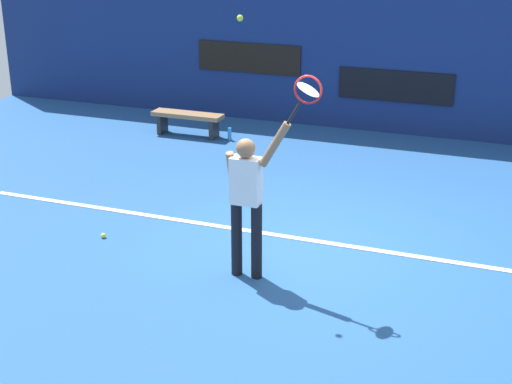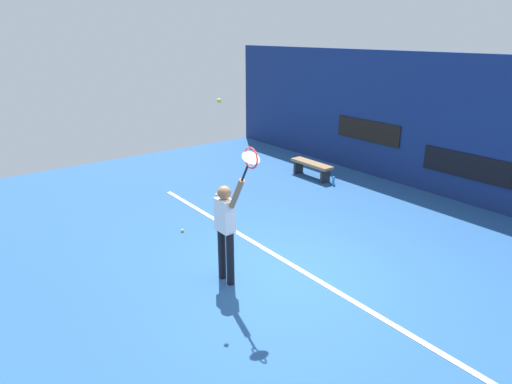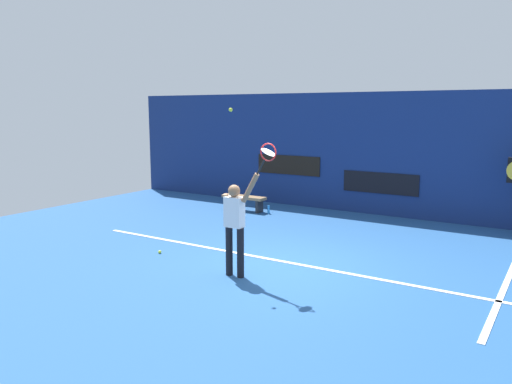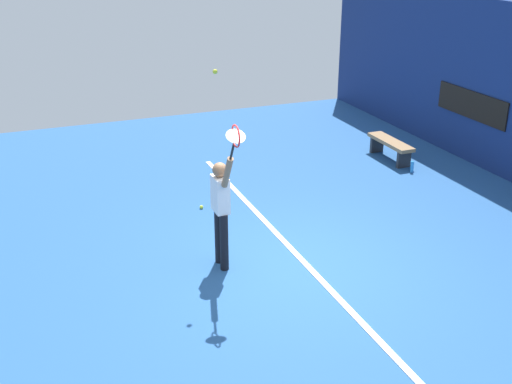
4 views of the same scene
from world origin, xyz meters
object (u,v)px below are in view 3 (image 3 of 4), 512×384
(water_bottle, at_px, (269,210))
(spare_ball, at_px, (160,252))
(tennis_ball, at_px, (231,110))
(tennis_player, at_px, (235,222))
(court_bench, at_px, (244,199))
(tennis_racket, at_px, (267,154))

(water_bottle, height_order, spare_ball, water_bottle)
(tennis_ball, relative_size, water_bottle, 0.28)
(water_bottle, xyz_separation_m, spare_ball, (0.18, -4.75, -0.09))
(tennis_player, distance_m, tennis_ball, 2.00)
(tennis_player, height_order, court_bench, tennis_player)
(tennis_player, relative_size, water_bottle, 8.07)
(tennis_ball, distance_m, spare_ball, 3.67)
(tennis_player, distance_m, spare_ball, 2.41)
(tennis_player, xyz_separation_m, court_bench, (-3.22, 5.08, -0.67))
(tennis_player, distance_m, water_bottle, 5.67)
(tennis_player, height_order, tennis_ball, tennis_ball)
(tennis_ball, distance_m, court_bench, 6.57)
(water_bottle, bearing_deg, tennis_player, -65.16)
(water_bottle, bearing_deg, spare_ball, -87.88)
(tennis_racket, relative_size, tennis_ball, 8.96)
(court_bench, height_order, spare_ball, court_bench)
(water_bottle, bearing_deg, court_bench, 180.00)
(tennis_ball, bearing_deg, spare_ball, 170.56)
(tennis_ball, relative_size, spare_ball, 1.00)
(tennis_ball, bearing_deg, tennis_player, 20.46)
(tennis_ball, distance_m, water_bottle, 6.30)
(tennis_player, height_order, tennis_racket, tennis_racket)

